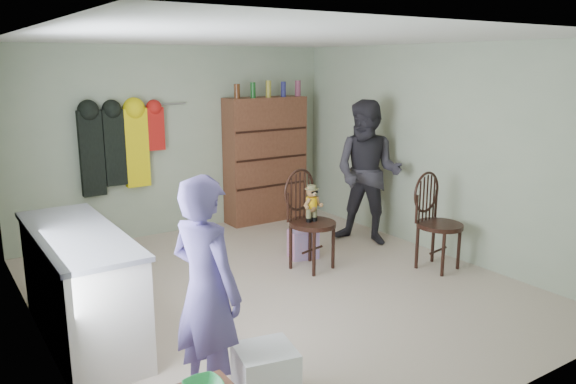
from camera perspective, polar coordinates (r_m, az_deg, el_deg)
ground_plane at (r=5.90m, az=-0.96°, el=-9.71°), size 5.00×5.00×0.00m
room_walls at (r=5.94m, az=-3.81°, el=6.22°), size 5.00×5.00×5.00m
counter at (r=5.02m, az=-20.30°, el=-8.90°), size 0.64×1.86×0.94m
plastic_tub at (r=4.06m, az=-2.30°, el=-17.95°), size 0.46×0.45×0.37m
chair_front at (r=6.27m, az=2.11°, el=-2.16°), size 0.60×0.60×1.13m
chair_far at (r=6.49m, az=14.70°, el=-2.53°), size 0.56×0.56×1.09m
striped_bag at (r=6.72m, az=1.54°, el=-5.29°), size 0.37×0.31×0.34m
person_left at (r=3.81m, az=-8.32°, el=-10.02°), size 0.54×0.67×1.59m
person_right at (r=7.17m, az=8.11°, el=1.94°), size 1.06×1.12×1.83m
dresser at (r=8.17m, az=-2.31°, el=3.35°), size 1.20×0.39×2.03m
coat_rack at (r=7.35m, az=-16.70°, el=4.43°), size 1.42×0.12×1.09m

